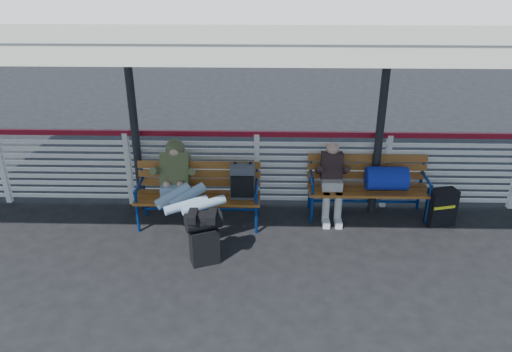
{
  "coord_description": "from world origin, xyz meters",
  "views": [
    {
      "loc": [
        0.17,
        -5.18,
        3.73
      ],
      "look_at": [
        0.01,
        1.0,
        0.91
      ],
      "focal_mm": 35.0,
      "sensor_mm": 36.0,
      "label": 1
    }
  ],
  "objects_px": {
    "luggage_stack": "(204,235)",
    "suitcase_side": "(441,207)",
    "bench_left": "(214,186)",
    "traveler_man": "(184,192)",
    "companion_person": "(332,180)",
    "bench_right": "(378,180)"
  },
  "relations": [
    {
      "from": "luggage_stack",
      "to": "suitcase_side",
      "type": "bearing_deg",
      "value": -3.89
    },
    {
      "from": "traveler_man",
      "to": "suitcase_side",
      "type": "bearing_deg",
      "value": 6.07
    },
    {
      "from": "suitcase_side",
      "to": "traveler_man",
      "type": "bearing_deg",
      "value": 171.99
    },
    {
      "from": "bench_left",
      "to": "traveler_man",
      "type": "height_order",
      "value": "traveler_man"
    },
    {
      "from": "luggage_stack",
      "to": "bench_left",
      "type": "distance_m",
      "value": 1.05
    },
    {
      "from": "luggage_stack",
      "to": "companion_person",
      "type": "bearing_deg",
      "value": 14.49
    },
    {
      "from": "luggage_stack",
      "to": "traveler_man",
      "type": "distance_m",
      "value": 0.81
    },
    {
      "from": "bench_left",
      "to": "suitcase_side",
      "type": "distance_m",
      "value": 3.35
    },
    {
      "from": "companion_person",
      "to": "suitcase_side",
      "type": "bearing_deg",
      "value": -7.47
    },
    {
      "from": "companion_person",
      "to": "bench_right",
      "type": "bearing_deg",
      "value": 2.92
    },
    {
      "from": "traveler_man",
      "to": "luggage_stack",
      "type": "bearing_deg",
      "value": -63.3
    },
    {
      "from": "traveler_man",
      "to": "suitcase_side",
      "type": "xyz_separation_m",
      "value": [
        3.71,
        0.39,
        -0.4
      ]
    },
    {
      "from": "traveler_man",
      "to": "suitcase_side",
      "type": "distance_m",
      "value": 3.75
    },
    {
      "from": "bench_left",
      "to": "suitcase_side",
      "type": "height_order",
      "value": "bench_left"
    },
    {
      "from": "bench_left",
      "to": "traveler_man",
      "type": "distance_m",
      "value": 0.51
    },
    {
      "from": "bench_left",
      "to": "suitcase_side",
      "type": "bearing_deg",
      "value": 0.9
    },
    {
      "from": "companion_person",
      "to": "bench_left",
      "type": "bearing_deg",
      "value": -171.4
    },
    {
      "from": "luggage_stack",
      "to": "bench_right",
      "type": "height_order",
      "value": "bench_right"
    },
    {
      "from": "luggage_stack",
      "to": "bench_left",
      "type": "bearing_deg",
      "value": 66.75
    },
    {
      "from": "traveler_man",
      "to": "companion_person",
      "type": "xyz_separation_m",
      "value": [
        2.11,
        0.6,
        -0.08
      ]
    },
    {
      "from": "companion_person",
      "to": "suitcase_side",
      "type": "relative_size",
      "value": 2.06
    },
    {
      "from": "bench_left",
      "to": "companion_person",
      "type": "bearing_deg",
      "value": 8.6
    }
  ]
}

